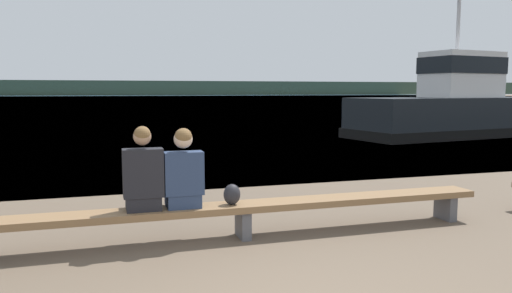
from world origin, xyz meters
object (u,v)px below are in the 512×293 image
Objects in this scene: person_left at (143,175)px; person_right at (183,173)px; bench_main at (243,210)px; shopping_bag at (232,194)px; tugboat_red at (454,110)px.

person_left is 1.03× the size of person_right.
person_left reaches higher than bench_main.
person_right reaches higher than shopping_bag.
bench_main is at bearing 124.03° from tugboat_red.
tugboat_red is (12.48, 10.84, 0.21)m from person_right.
bench_main is 0.72× the size of tugboat_red.
person_right is 16.53m from tugboat_red.
person_right is at bearing 122.30° from tugboat_red.
bench_main is at bearing -0.17° from person_left.
shopping_bag is 0.03× the size of tugboat_red.
tugboat_red is at bearing 39.93° from person_left.
person_left is 0.11× the size of tugboat_red.
bench_main is at bearing -0.26° from person_right.
person_right is 0.65m from shopping_bag.
tugboat_red is at bearing 42.40° from shopping_bag.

